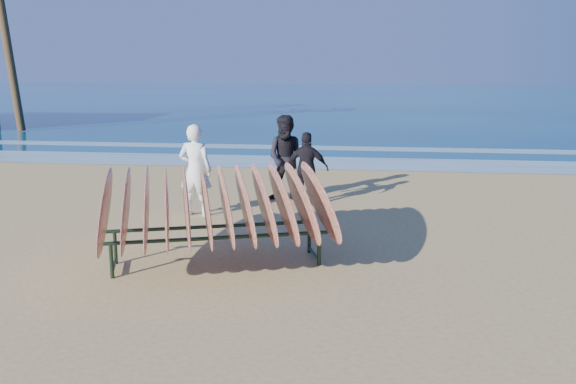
{
  "coord_description": "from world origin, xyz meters",
  "views": [
    {
      "loc": [
        1.27,
        -8.52,
        2.87
      ],
      "look_at": [
        0.0,
        0.8,
        0.95
      ],
      "focal_mm": 38.0,
      "sensor_mm": 36.0,
      "label": 1
    }
  ],
  "objects_px": {
    "surfboard_rack": "(216,204)",
    "person_white": "(195,170)",
    "person_dark_b": "(307,169)",
    "person_dark_a": "(287,158)"
  },
  "relations": [
    {
      "from": "surfboard_rack",
      "to": "person_dark_b",
      "type": "bearing_deg",
      "value": 59.12
    },
    {
      "from": "surfboard_rack",
      "to": "person_dark_b",
      "type": "height_order",
      "value": "person_dark_b"
    },
    {
      "from": "person_dark_a",
      "to": "person_dark_b",
      "type": "bearing_deg",
      "value": -31.98
    },
    {
      "from": "person_white",
      "to": "person_dark_b",
      "type": "xyz_separation_m",
      "value": [
        2.07,
        1.26,
        -0.13
      ]
    },
    {
      "from": "person_white",
      "to": "person_dark_b",
      "type": "bearing_deg",
      "value": -144.67
    },
    {
      "from": "surfboard_rack",
      "to": "person_white",
      "type": "height_order",
      "value": "person_white"
    },
    {
      "from": "person_dark_b",
      "to": "surfboard_rack",
      "type": "bearing_deg",
      "value": 79.34
    },
    {
      "from": "person_white",
      "to": "person_dark_a",
      "type": "relative_size",
      "value": 0.96
    },
    {
      "from": "person_white",
      "to": "surfboard_rack",
      "type": "bearing_deg",
      "value": 115.61
    },
    {
      "from": "person_dark_b",
      "to": "person_white",
      "type": "bearing_deg",
      "value": 32.7
    }
  ]
}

